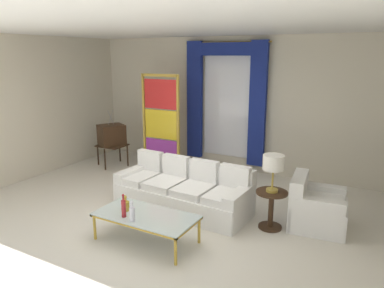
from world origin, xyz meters
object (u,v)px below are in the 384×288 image
object	(u,v)px
armchair_white	(314,209)
bottle_crystal_tall	(132,213)
coffee_table	(146,217)
peacock_figurine	(170,171)
bottle_amber_squat	(125,205)
round_side_table	(271,206)
table_lamp_brass	(273,164)
couch_white_long	(185,191)
bottle_blue_decanter	(124,208)
stained_glass_divider	(161,126)
vintage_tv	(112,136)

from	to	relation	value
armchair_white	bottle_crystal_tall	bearing A→B (deg)	-137.47
coffee_table	peacock_figurine	bearing A→B (deg)	114.88
bottle_amber_squat	armchair_white	distance (m)	2.87
round_side_table	table_lamp_brass	size ratio (longest dim) A/B	1.04
couch_white_long	bottle_blue_decanter	world-z (taller)	couch_white_long
bottle_amber_squat	table_lamp_brass	size ratio (longest dim) A/B	0.41
bottle_blue_decanter	peacock_figurine	distance (m)	2.71
bottle_crystal_tall	stained_glass_divider	world-z (taller)	stained_glass_divider
coffee_table	bottle_amber_squat	world-z (taller)	bottle_amber_squat
couch_white_long	table_lamp_brass	world-z (taller)	table_lamp_brass
bottle_amber_squat	peacock_figurine	size ratio (longest dim) A/B	0.39
couch_white_long	vintage_tv	distance (m)	3.07
couch_white_long	bottle_blue_decanter	xyz separation A→B (m)	(-0.11, -1.49, 0.24)
peacock_figurine	table_lamp_brass	distance (m)	2.85
armchair_white	bottle_amber_squat	bearing A→B (deg)	-144.57
bottle_blue_decanter	peacock_figurine	bearing A→B (deg)	108.72
bottle_blue_decanter	round_side_table	world-z (taller)	bottle_blue_decanter
armchair_white	round_side_table	distance (m)	0.69
vintage_tv	bottle_blue_decanter	bearing A→B (deg)	-46.58
armchair_white	stained_glass_divider	xyz separation A→B (m)	(-3.57, 1.12, 0.77)
bottle_blue_decanter	armchair_white	bearing A→B (deg)	39.63
stained_glass_divider	bottle_blue_decanter	bearing A→B (deg)	-65.54
bottle_blue_decanter	vintage_tv	bearing A→B (deg)	133.42
stained_glass_divider	armchair_white	bearing A→B (deg)	-17.39
couch_white_long	coffee_table	xyz separation A→B (m)	(0.11, -1.28, 0.07)
bottle_crystal_tall	bottle_blue_decanter	bearing A→B (deg)	167.94
vintage_tv	armchair_white	distance (m)	4.97
coffee_table	peacock_figurine	distance (m)	2.59
table_lamp_brass	couch_white_long	bearing A→B (deg)	179.04
vintage_tv	armchair_white	world-z (taller)	vintage_tv
table_lamp_brass	armchair_white	bearing A→B (deg)	33.29
coffee_table	table_lamp_brass	distance (m)	2.01
vintage_tv	stained_glass_divider	size ratio (longest dim) A/B	0.61
vintage_tv	peacock_figurine	world-z (taller)	vintage_tv
round_side_table	peacock_figurine	bearing A→B (deg)	156.68
couch_white_long	stained_glass_divider	size ratio (longest dim) A/B	1.08
stained_glass_divider	table_lamp_brass	size ratio (longest dim) A/B	3.86
bottle_blue_decanter	stained_glass_divider	distance (m)	3.29
couch_white_long	peacock_figurine	bearing A→B (deg)	132.68
bottle_amber_squat	bottle_crystal_tall	bearing A→B (deg)	-36.53
bottle_blue_decanter	bottle_amber_squat	bearing A→B (deg)	122.94
bottle_blue_decanter	round_side_table	bearing A→B (deg)	41.60
bottle_amber_squat	armchair_white	bearing A→B (deg)	35.43
stained_glass_divider	peacock_figurine	size ratio (longest dim) A/B	3.67
armchair_white	peacock_figurine	size ratio (longest dim) A/B	1.50
vintage_tv	round_side_table	world-z (taller)	vintage_tv
bottle_blue_decanter	armchair_white	world-z (taller)	armchair_white
couch_white_long	round_side_table	world-z (taller)	couch_white_long
bottle_blue_decanter	bottle_amber_squat	xyz separation A→B (m)	(-0.12, 0.18, -0.06)
vintage_tv	table_lamp_brass	distance (m)	4.50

